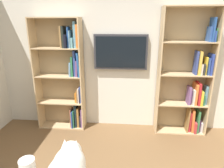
% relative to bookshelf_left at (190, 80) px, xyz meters
% --- Properties ---
extents(wall_back, '(4.52, 0.06, 2.70)m').
position_rel_bookshelf_left_xyz_m(wall_back, '(1.18, -0.17, 0.38)').
color(wall_back, silver).
rests_on(wall_back, ground).
extents(bookshelf_left, '(0.87, 0.28, 2.14)m').
position_rel_bookshelf_left_xyz_m(bookshelf_left, '(0.00, 0.00, 0.00)').
color(bookshelf_left, tan).
rests_on(bookshelf_left, ground).
extents(bookshelf_right, '(0.85, 0.28, 1.98)m').
position_rel_bookshelf_left_xyz_m(bookshelf_right, '(2.16, 0.00, 0.04)').
color(bookshelf_right, tan).
rests_on(bookshelf_right, ground).
extents(wall_mounted_tv, '(0.92, 0.07, 0.60)m').
position_rel_bookshelf_left_xyz_m(wall_mounted_tv, '(1.18, -0.08, 0.44)').
color(wall_mounted_tv, '#333338').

